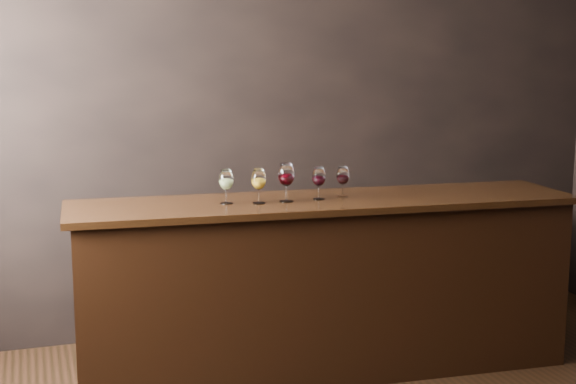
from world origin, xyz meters
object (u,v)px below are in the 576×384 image
object	(u,v)px
bar_counter	(325,288)
glass_red_a	(286,175)
glass_red_c	(343,176)
glass_amber	(259,180)
back_bar_shelf	(348,267)
glass_red_b	(319,177)
glass_white	(226,181)

from	to	relation	value
bar_counter	glass_red_a	size ratio (longest dim) A/B	12.87
glass_red_a	glass_red_c	world-z (taller)	glass_red_a
glass_amber	glass_red_a	distance (m)	0.16
back_bar_shelf	glass_amber	bearing A→B (deg)	-140.40
back_bar_shelf	glass_red_c	distance (m)	0.98
back_bar_shelf	bar_counter	bearing A→B (deg)	-122.54
glass_red_b	glass_white	bearing A→B (deg)	176.54
glass_amber	glass_red_b	distance (m)	0.35
back_bar_shelf	glass_red_b	world-z (taller)	glass_red_b
glass_white	glass_red_a	size ratio (longest dim) A/B	0.87
back_bar_shelf	glass_red_c	size ratio (longest dim) A/B	12.96
back_bar_shelf	glass_amber	world-z (taller)	glass_amber
glass_amber	glass_red_c	xyz separation A→B (m)	(0.51, 0.05, -0.01)
back_bar_shelf	glass_red_b	size ratio (longest dim) A/B	12.29
back_bar_shelf	glass_amber	distance (m)	1.27
glass_amber	glass_red_b	world-z (taller)	glass_amber
bar_counter	back_bar_shelf	distance (m)	0.78
glass_red_a	glass_red_c	distance (m)	0.35
bar_counter	back_bar_shelf	xyz separation A→B (m)	(0.41, 0.65, -0.08)
glass_amber	glass_red_c	bearing A→B (deg)	5.86
back_bar_shelf	glass_amber	size ratio (longest dim) A/B	11.86
glass_amber	glass_red_a	xyz separation A→B (m)	(0.16, 0.01, 0.02)
glass_red_c	glass_red_a	bearing A→B (deg)	-172.67
glass_white	glass_amber	size ratio (longest dim) A/B	0.98
glass_white	glass_red_a	xyz separation A→B (m)	(0.33, -0.04, 0.02)
back_bar_shelf	glass_red_a	xyz separation A→B (m)	(-0.65, -0.66, 0.74)
glass_amber	glass_red_b	xyz separation A→B (m)	(0.35, 0.02, -0.00)
glass_red_a	glass_red_b	size ratio (longest dim) A/B	1.17
bar_counter	glass_red_b	xyz separation A→B (m)	(-0.04, 0.00, 0.64)
glass_white	glass_red_b	size ratio (longest dim) A/B	1.02
glass_red_a	glass_red_b	xyz separation A→B (m)	(0.19, 0.01, -0.02)
glass_red_c	glass_white	bearing A→B (deg)	-179.78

